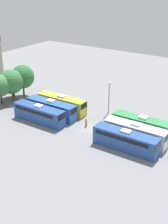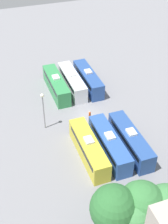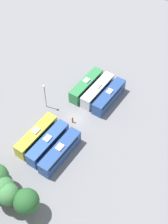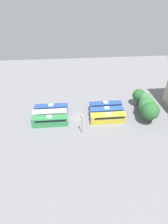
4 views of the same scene
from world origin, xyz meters
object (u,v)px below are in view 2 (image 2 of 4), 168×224
Objects in this scene: bus_5 at (89,148)px; bus_4 at (109,144)px; bus_1 at (72,81)px; bus_3 at (130,140)px; tree_2 at (166,205)px; tree_5 at (114,208)px; worker_person at (90,116)px; bus_2 at (56,85)px; tree_4 at (134,218)px; light_pole at (43,105)px; bus_0 at (88,79)px; tree_3 at (142,205)px.

bus_4 is at bearing 176.63° from bus_5.
bus_1 and bus_3 have the same top height.
tree_5 is (5.85, -1.12, 0.64)m from tree_2.
worker_person is (3.23, -8.68, -0.91)m from bus_3.
tree_5 is (1.93, 30.46, 3.03)m from bus_2.
tree_4 is (6.30, 13.20, 2.08)m from bus_3.
light_pole is at bearing -62.69° from bus_5.
bus_3 is at bearing 175.63° from bus_5.
tree_5 reaches higher than bus_1.
bus_0 is at bearing -100.51° from bus_4.
tree_3 reaches higher than bus_1.
tree_2 reaches higher than bus_5.
bus_0 is 1.00× the size of bus_1.
worker_person is 0.26× the size of light_pole.
bus_0 is 1.00× the size of bus_2.
bus_5 is 1.70× the size of tree_2.
bus_2 is 1.63× the size of light_pole.
bus_5 is at bearing -89.36° from tree_4.
light_pole is 22.18m from tree_3.
worker_person is at bearing -94.88° from tree_3.
bus_4 and bus_5 have the same top height.
bus_1 is at bearing -80.53° from bus_3.
tree_5 reaches higher than bus_0.
bus_4 is (3.37, 18.16, 0.00)m from bus_0.
tree_4 is (3.07, 21.87, 2.99)m from worker_person.
tree_3 is at bearing 80.57° from bus_0.
bus_0 and bus_3 have the same top height.
bus_2 is 31.91m from tree_2.
light_pole reaches higher than bus_4.
bus_4 is at bearing 89.46° from bus_1.
bus_1 is 32.06m from tree_4.
bus_0 is 32.36m from tree_4.
light_pole reaches higher than worker_person.
tree_3 is (-5.87, 21.39, -0.27)m from light_pole.
tree_4 is at bearing 64.48° from bus_3.
tree_4 is at bearing 2.24° from tree_2.
bus_4 is 6.38× the size of worker_person.
worker_person is at bearing -103.55° from tree_5.
tree_2 reaches higher than bus_1.
tree_3 reaches higher than tree_4.
bus_1 is 1.00× the size of bus_4.
light_pole is at bearing 40.49° from bus_0.
light_pole is at bearing 63.90° from bus_2.
bus_1 is 31.13m from tree_5.
light_pole is at bearing -68.89° from tree_2.
tree_2 is at bearing 97.07° from bus_2.
bus_2 is (3.16, 0.11, 0.00)m from bus_1.
bus_0 is 18.46m from bus_3.
bus_5 is 6.38× the size of worker_person.
tree_2 is at bearing 93.99° from bus_4.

